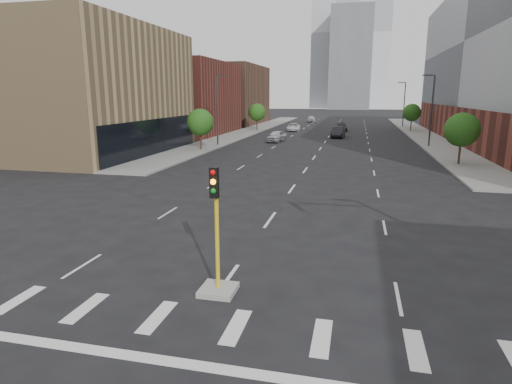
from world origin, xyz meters
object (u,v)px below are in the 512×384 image
(median_traffic_signal, at_px, (217,266))
(car_mid_right, at_px, (338,132))
(car_deep_right, at_px, (341,127))
(car_distant, at_px, (311,119))
(car_far_left, at_px, (293,127))
(car_near_left, at_px, (276,136))

(median_traffic_signal, height_order, car_mid_right, median_traffic_signal)
(car_deep_right, distance_m, car_distant, 25.80)
(car_mid_right, relative_size, car_far_left, 1.03)
(car_far_left, bearing_deg, car_mid_right, -55.23)
(median_traffic_signal, xyz_separation_m, car_deep_right, (1.50, 68.72, -0.25))
(car_mid_right, relative_size, car_distant, 1.12)
(car_mid_right, bearing_deg, car_far_left, 132.79)
(car_distant, bearing_deg, car_deep_right, -77.14)
(car_far_left, bearing_deg, car_distant, 84.54)
(car_far_left, distance_m, car_deep_right, 8.90)
(car_far_left, bearing_deg, car_near_left, -93.34)
(car_deep_right, xyz_separation_m, car_distant, (-8.15, 24.48, 0.07))
(car_near_left, relative_size, car_deep_right, 0.94)
(car_near_left, bearing_deg, median_traffic_signal, -72.84)
(car_mid_right, bearing_deg, car_deep_right, 93.71)
(car_far_left, xyz_separation_m, car_distant, (0.52, 26.47, 0.09))
(median_traffic_signal, relative_size, car_distant, 0.95)
(car_mid_right, height_order, car_distant, car_mid_right)
(median_traffic_signal, bearing_deg, car_deep_right, 88.75)
(car_mid_right, relative_size, car_deep_right, 1.04)
(median_traffic_signal, height_order, car_far_left, median_traffic_signal)
(car_near_left, bearing_deg, car_far_left, 99.95)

